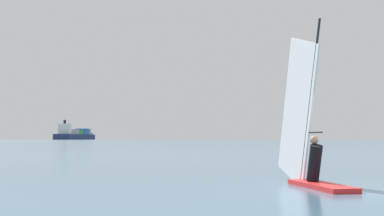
# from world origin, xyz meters

# --- Properties ---
(windsurfer) EXTENTS (1.01, 4.20, 4.49)m
(windsurfer) POSITION_xyz_m (-1.36, 1.84, 1.22)
(windsurfer) COLOR red
(windsurfer) RESTS_ON ground_plane
(cargo_ship) EXTENTS (45.71, 147.10, 31.10)m
(cargo_ship) POSITION_xyz_m (-146.83, 793.32, 7.67)
(cargo_ship) COLOR navy
(cargo_ship) RESTS_ON ground_plane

